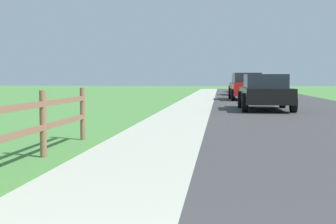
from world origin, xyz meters
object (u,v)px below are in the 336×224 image
object	(u,v)px
parked_car_blue	(244,84)
parked_car_white	(243,85)
parked_suv_black	(265,92)
parked_car_red	(246,86)

from	to	relation	value
parked_car_blue	parked_car_white	bearing A→B (deg)	-93.62
parked_suv_black	parked_car_white	bearing A→B (deg)	90.23
parked_car_red	parked_car_blue	bearing A→B (deg)	87.64
parked_car_red	parked_suv_black	bearing A→B (deg)	-88.57
parked_suv_black	parked_car_white	distance (m)	18.35
parked_car_red	parked_car_blue	size ratio (longest dim) A/B	1.03
parked_car_red	parked_car_white	bearing A→B (deg)	88.88
parked_car_red	parked_car_blue	distance (m)	17.00
parked_suv_black	parked_car_blue	size ratio (longest dim) A/B	1.00
parked_car_white	parked_car_blue	distance (m)	8.40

